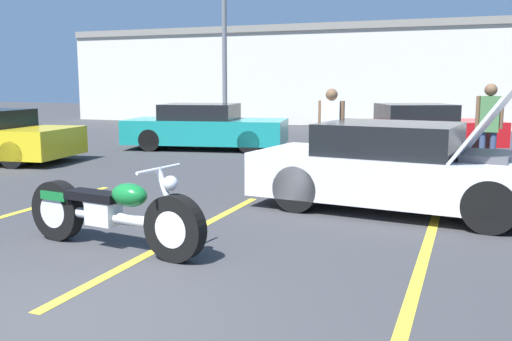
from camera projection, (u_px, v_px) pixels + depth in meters
ground_plane at (46, 329)px, 4.39m from camera, size 80.00×80.00×0.00m
parking_stripe_middle at (180, 237)px, 6.97m from camera, size 0.12×4.99×0.01m
parking_stripe_back at (422, 263)px, 5.96m from camera, size 0.12×4.99×0.01m
far_building at (404, 72)px, 25.29m from camera, size 32.00×4.20×4.40m
light_pole at (226, 29)px, 21.04m from camera, size 1.21×0.28×6.92m
motorcycle at (112, 213)px, 6.41m from camera, size 2.46×0.73×1.00m
show_car_hood_open at (401, 169)px, 8.33m from camera, size 4.42×2.24×2.06m
parked_car_mid_left_row at (205, 128)px, 16.22m from camera, size 4.76×2.76×1.28m
parked_car_mid_right_row at (419, 129)px, 15.45m from camera, size 4.49×3.35×1.30m
spectator_near_motorcycle at (489, 121)px, 11.33m from camera, size 0.52×0.24×1.86m
spectator_by_show_car at (331, 125)px, 11.07m from camera, size 0.52×0.23×1.76m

